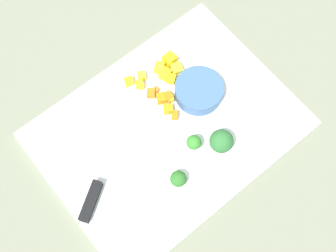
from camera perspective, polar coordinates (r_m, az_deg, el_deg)
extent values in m
plane|color=#696F5A|center=(0.82, 0.00, -0.55)|extent=(4.00, 4.00, 0.00)
cube|color=white|center=(0.81, 0.00, -0.40)|extent=(0.46, 0.34, 0.01)
cylinder|color=#3A5C8C|center=(0.82, 4.05, 4.62)|extent=(0.09, 0.09, 0.03)
cube|color=silver|center=(0.82, -5.32, 2.32)|extent=(0.14, 0.10, 0.00)
cube|color=black|center=(0.77, -10.09, -9.71)|extent=(0.07, 0.05, 0.02)
cube|color=orange|center=(0.83, -1.57, 4.78)|extent=(0.01, 0.01, 0.01)
cube|color=orange|center=(0.83, -2.26, 4.32)|extent=(0.02, 0.02, 0.01)
cube|color=orange|center=(0.82, -0.93, 3.64)|extent=(0.02, 0.02, 0.02)
cube|color=orange|center=(0.82, -0.13, 3.80)|extent=(0.02, 0.02, 0.02)
cube|color=orange|center=(0.81, 0.90, 1.42)|extent=(0.02, 0.02, 0.01)
cube|color=orange|center=(0.82, -0.21, 2.95)|extent=(0.02, 0.02, 0.01)
cube|color=orange|center=(0.81, 0.02, 2.22)|extent=(0.02, 0.02, 0.01)
cube|color=yellow|center=(0.84, -3.74, 5.41)|extent=(0.02, 0.02, 0.02)
cube|color=yellow|center=(0.86, 0.20, 8.72)|extent=(0.02, 0.02, 0.02)
cube|color=yellow|center=(0.85, -1.15, 7.67)|extent=(0.03, 0.03, 0.02)
cube|color=yellow|center=(0.84, -5.03, 5.90)|extent=(0.02, 0.02, 0.02)
cube|color=yellow|center=(0.84, 0.41, 6.20)|extent=(0.02, 0.02, 0.02)
cube|color=yellow|center=(0.82, 0.12, 3.59)|extent=(0.02, 0.02, 0.01)
cube|color=yellow|center=(0.85, -3.48, 6.57)|extent=(0.02, 0.02, 0.01)
cube|color=yellow|center=(0.85, 1.14, 7.51)|extent=(0.03, 0.03, 0.01)
cube|color=yellow|center=(0.84, -0.38, 6.83)|extent=(0.03, 0.03, 0.02)
cylinder|color=#83BF56|center=(0.80, 6.86, -2.43)|extent=(0.02, 0.02, 0.01)
sphere|color=#2A632E|center=(0.78, 7.01, -1.99)|extent=(0.04, 0.04, 0.04)
cylinder|color=#8BAE6B|center=(0.77, 1.34, -7.16)|extent=(0.01, 0.01, 0.01)
sphere|color=#296324|center=(0.76, 1.36, -6.94)|extent=(0.03, 0.03, 0.03)
cylinder|color=#96C362|center=(0.79, 3.36, -2.49)|extent=(0.01, 0.01, 0.01)
sphere|color=#317729|center=(0.78, 3.42, -2.15)|extent=(0.03, 0.03, 0.03)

